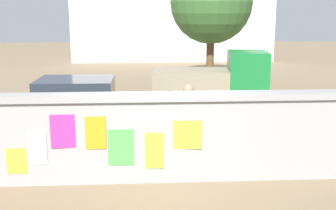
% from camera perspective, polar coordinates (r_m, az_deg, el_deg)
% --- Properties ---
extents(ground, '(60.00, 60.00, 0.00)m').
position_cam_1_polar(ground, '(15.52, -2.48, 1.23)').
color(ground, '#7A664C').
extents(poster_wall, '(7.65, 0.42, 1.64)m').
position_cam_1_polar(poster_wall, '(7.54, -1.50, -4.34)').
color(poster_wall, '#959595').
rests_on(poster_wall, ground).
extents(auto_rickshaw_truck, '(3.76, 1.94, 1.85)m').
position_cam_1_polar(auto_rickshaw_truck, '(13.49, 6.60, 3.33)').
color(auto_rickshaw_truck, black).
rests_on(auto_rickshaw_truck, ground).
extents(car_parked, '(3.80, 1.70, 1.40)m').
position_cam_1_polar(car_parked, '(10.96, -13.21, 0.06)').
color(car_parked, black).
rests_on(car_parked, ground).
extents(motorcycle, '(1.88, 0.64, 0.87)m').
position_cam_1_polar(motorcycle, '(10.21, 8.09, -2.18)').
color(motorcycle, black).
rests_on(motorcycle, ground).
extents(person_walking, '(0.36, 0.36, 1.62)m').
position_cam_1_polar(person_walking, '(8.51, 2.80, -1.41)').
color(person_walking, '#338CBF').
rests_on(person_walking, ground).
extents(tree_roadside, '(3.60, 3.60, 5.29)m').
position_cam_1_polar(tree_roadside, '(18.76, 5.96, 13.79)').
color(tree_roadside, brown).
rests_on(tree_roadside, ground).
extents(building_background, '(13.08, 4.62, 6.62)m').
position_cam_1_polar(building_background, '(28.29, 0.49, 13.10)').
color(building_background, silver).
rests_on(building_background, ground).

